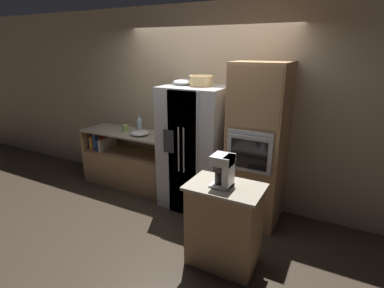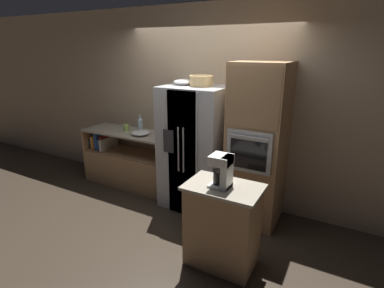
# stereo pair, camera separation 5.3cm
# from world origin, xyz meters

# --- Properties ---
(ground_plane) EXTENTS (20.00, 20.00, 0.00)m
(ground_plane) POSITION_xyz_m (0.00, 0.00, 0.00)
(ground_plane) COLOR #382D23
(wall_back) EXTENTS (12.00, 0.06, 2.80)m
(wall_back) POSITION_xyz_m (0.00, 0.41, 1.40)
(wall_back) COLOR tan
(wall_back) RESTS_ON ground_plane
(counter_left) EXTENTS (1.55, 0.58, 0.92)m
(counter_left) POSITION_xyz_m (-1.30, 0.09, 0.34)
(counter_left) COLOR #A87F56
(counter_left) RESTS_ON ground_plane
(refrigerator) EXTENTS (0.87, 0.76, 1.73)m
(refrigerator) POSITION_xyz_m (-0.01, 0.02, 0.86)
(refrigerator) COLOR silver
(refrigerator) RESTS_ON ground_plane
(wall_oven) EXTENTS (0.66, 0.73, 2.06)m
(wall_oven) POSITION_xyz_m (0.88, 0.05, 1.03)
(wall_oven) COLOR #A87F56
(wall_oven) RESTS_ON ground_plane
(island_counter) EXTENTS (0.76, 0.50, 0.90)m
(island_counter) POSITION_xyz_m (0.86, -0.98, 0.46)
(island_counter) COLOR #A87F56
(island_counter) RESTS_ON ground_plane
(wicker_basket) EXTENTS (0.32, 0.32, 0.14)m
(wicker_basket) POSITION_xyz_m (0.06, 0.06, 1.81)
(wicker_basket) COLOR tan
(wicker_basket) RESTS_ON refrigerator
(fruit_bowl) EXTENTS (0.28, 0.28, 0.08)m
(fruit_bowl) POSITION_xyz_m (-0.22, 0.08, 1.77)
(fruit_bowl) COLOR white
(fruit_bowl) RESTS_ON refrigerator
(bottle_tall) EXTENTS (0.08, 0.08, 0.27)m
(bottle_tall) POSITION_xyz_m (-1.09, 0.18, 1.04)
(bottle_tall) COLOR silver
(bottle_tall) RESTS_ON counter_left
(mug) EXTENTS (0.12, 0.08, 0.11)m
(mug) POSITION_xyz_m (-1.32, 0.10, 0.98)
(mug) COLOR #B2D166
(mug) RESTS_ON counter_left
(mixing_bowl) EXTENTS (0.29, 0.29, 0.07)m
(mixing_bowl) POSITION_xyz_m (-0.97, 0.02, 0.96)
(mixing_bowl) COLOR white
(mixing_bowl) RESTS_ON counter_left
(coffee_maker) EXTENTS (0.20, 0.21, 0.33)m
(coffee_maker) POSITION_xyz_m (0.85, -1.00, 1.08)
(coffee_maker) COLOR white
(coffee_maker) RESTS_ON island_counter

